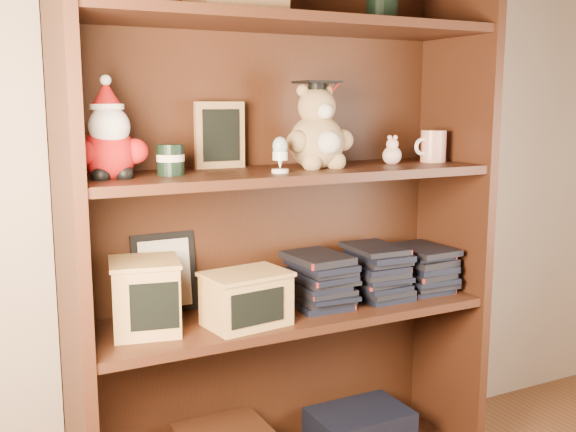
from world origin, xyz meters
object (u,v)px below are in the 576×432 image
at_px(teacher_mug, 433,146).
at_px(treats_box, 145,296).
at_px(bookcase, 279,228).
at_px(grad_teddy_bear, 318,134).

relative_size(teacher_mug, treats_box, 0.54).
distance_m(teacher_mug, treats_box, 0.97).
bearing_deg(teacher_mug, bookcase, 174.23).
height_order(bookcase, treats_box, bookcase).
xyz_separation_m(grad_teddy_bear, teacher_mug, (0.41, 0.01, -0.05)).
distance_m(grad_teddy_bear, treats_box, 0.64).
relative_size(bookcase, grad_teddy_bear, 6.49).
distance_m(grad_teddy_bear, teacher_mug, 0.41).
relative_size(bookcase, treats_box, 7.86).
height_order(bookcase, grad_teddy_bear, bookcase).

